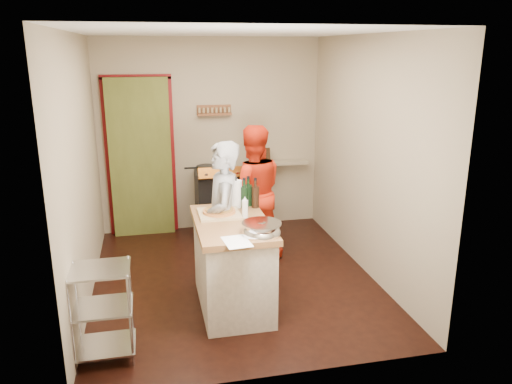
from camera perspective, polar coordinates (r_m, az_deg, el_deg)
The scene contains 10 objects.
floor at distance 5.60m, azimuth -2.52°, elevation -9.84°, with size 3.50×3.50×0.00m, color black.
back_wall at distance 6.88m, azimuth -10.50°, elevation 4.79°, with size 3.00×0.44×2.60m.
left_wall at distance 5.14m, azimuth -19.42°, elevation 2.26°, with size 0.04×3.50×2.60m, color gray.
right_wall at distance 5.61m, azimuth 12.61°, elevation 3.89°, with size 0.04×3.50×2.60m, color gray.
ceiling at distance 5.04m, azimuth -2.90°, elevation 17.91°, with size 3.00×3.50×0.02m, color white.
stove at distance 6.76m, azimuth -4.25°, elevation -1.16°, with size 0.60×0.63×1.00m.
wire_shelving at distance 4.29m, azimuth -17.16°, elevation -12.60°, with size 0.48×0.40×0.80m.
island at distance 4.87m, azimuth -2.64°, elevation -7.92°, with size 0.71×1.27×1.19m.
person_stripe at distance 4.97m, azimuth -3.84°, elevation -3.32°, with size 0.58×0.38×1.60m, color silver.
person_red at distance 5.91m, azimuth -0.43°, elevation -0.07°, with size 0.78×0.61×1.61m, color red.
Camera 1 is at (-0.84, -4.97, 2.45)m, focal length 35.00 mm.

